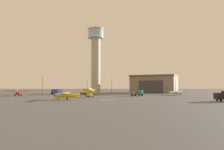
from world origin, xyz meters
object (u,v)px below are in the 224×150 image
at_px(truck_box_blue, 57,91).
at_px(truck_flatbed_teal, 139,93).
at_px(light_post_north, 87,85).
at_px(traffic_cone_mid_apron, 134,97).
at_px(car_red, 80,93).
at_px(traffic_cone_near_right, 153,97).
at_px(car_silver, 90,95).
at_px(airplane_white, 176,92).
at_px(light_post_west, 42,84).
at_px(truck_box_yellow, 89,91).
at_px(light_post_centre, 112,84).
at_px(control_tower, 96,54).
at_px(traffic_cone_near_left, 47,97).
at_px(airplane_yellow, 67,95).
at_px(airplane_red, 18,92).
at_px(light_post_east, 175,85).

height_order(truck_box_blue, truck_flatbed_teal, truck_box_blue).
relative_size(light_post_north, traffic_cone_mid_apron, 11.40).
distance_m(car_red, traffic_cone_near_right, 43.02).
distance_m(truck_box_blue, car_silver, 29.39).
xyz_separation_m(airplane_white, light_post_west, (-66.98, 15.56, 3.85)).
height_order(truck_box_yellow, traffic_cone_mid_apron, truck_box_yellow).
relative_size(airplane_white, car_red, 1.84).
xyz_separation_m(light_post_north, traffic_cone_near_right, (27.84, -33.63, -4.39)).
xyz_separation_m(airplane_white, traffic_cone_mid_apron, (-22.08, -17.64, -0.96)).
bearing_deg(truck_box_blue, airplane_white, -140.90).
relative_size(light_post_north, light_post_centre, 0.88).
height_order(truck_box_yellow, light_post_north, light_post_north).
relative_size(truck_box_yellow, car_red, 1.39).
distance_m(control_tower, light_post_centre, 25.16).
relative_size(control_tower, light_post_west, 5.09).
bearing_deg(traffic_cone_near_left, car_red, 72.01).
distance_m(airplane_yellow, car_red, 39.71).
height_order(control_tower, airplane_red, control_tower).
xyz_separation_m(car_silver, light_post_east, (43.85, 27.05, 4.22)).
xyz_separation_m(airplane_yellow, light_post_centre, (16.07, 44.09, 3.78)).
relative_size(airplane_red, traffic_cone_near_right, 14.58).
distance_m(car_silver, light_post_centre, 32.01).
height_order(airplane_red, truck_box_yellow, airplane_red).
xyz_separation_m(traffic_cone_near_left, traffic_cone_mid_apron, (33.44, -2.02, 0.05)).
distance_m(airplane_red, truck_flatbed_teal, 52.84).
height_order(control_tower, light_post_centre, control_tower).
relative_size(light_post_east, traffic_cone_mid_apron, 11.97).
xyz_separation_m(airplane_yellow, traffic_cone_mid_apron, (23.53, 9.88, -1.18)).
bearing_deg(light_post_east, car_red, -178.61).
bearing_deg(traffic_cone_near_right, light_post_north, 129.62).
bearing_deg(airplane_yellow, car_silver, -118.49).
distance_m(control_tower, truck_box_blue, 36.19).
distance_m(airplane_yellow, truck_box_blue, 38.60).
height_order(truck_box_blue, car_silver, truck_box_blue).
height_order(airplane_white, light_post_east, light_post_east).
bearing_deg(car_red, airplane_white, -144.89).
distance_m(light_post_west, traffic_cone_near_left, 33.57).
bearing_deg(airplane_yellow, truck_box_blue, -75.23).
xyz_separation_m(airplane_red, traffic_cone_near_right, (56.35, -13.61, -1.13)).
xyz_separation_m(car_silver, traffic_cone_near_left, (-16.41, -1.99, -0.45)).
height_order(airplane_yellow, light_post_north, light_post_north).
height_order(airplane_white, light_post_centre, light_post_centre).
distance_m(car_silver, car_red, 26.85).
height_order(car_silver, light_post_north, light_post_north).
bearing_deg(truck_box_yellow, traffic_cone_near_right, -4.58).
bearing_deg(control_tower, airplane_yellow, -96.48).
xyz_separation_m(truck_flatbed_teal, car_red, (-27.82, 18.81, -0.51)).
height_order(airplane_white, car_red, airplane_white).
distance_m(airplane_yellow, traffic_cone_near_left, 15.53).
relative_size(airplane_red, traffic_cone_near_left, 17.91).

